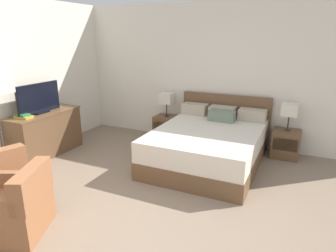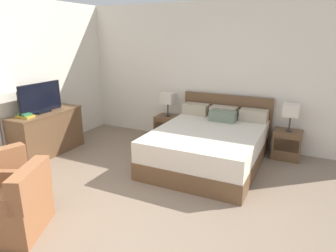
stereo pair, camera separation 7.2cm
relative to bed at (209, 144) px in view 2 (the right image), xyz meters
The scene contains 12 objects.
wall_back 1.53m from the bed, 108.14° to the left, with size 6.52×0.06×2.68m, color silver.
wall_left 3.39m from the bed, 160.21° to the right, with size 0.06×5.50×2.68m, color silver.
bed is the anchor object (origin of this frame).
nightstand_left 1.40m from the bed, 145.42° to the left, with size 0.46×0.40×0.49m.
nightstand_right 1.40m from the bed, 34.60° to the left, with size 0.46×0.40×0.49m.
table_lamp_left 1.50m from the bed, 145.37° to the left, with size 0.26×0.26×0.47m.
table_lamp_right 1.50m from the bed, 34.65° to the left, with size 0.26×0.26×0.47m.
dresser 2.88m from the bed, 162.57° to the right, with size 0.49×1.33×0.78m.
tv 2.98m from the bed, 161.36° to the right, with size 0.18×0.87×0.51m.
book_red_cover 3.05m from the bed, 154.86° to the right, with size 0.26×0.17×0.04m, color gold.
book_blue_cover 3.07m from the bed, 154.93° to the right, with size 0.21×0.14×0.03m, color #2D7042.
armchair_companion 2.99m from the bed, 115.81° to the right, with size 0.91×0.90×0.76m.
Camera 2 is at (1.79, -1.85, 2.06)m, focal length 32.00 mm.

